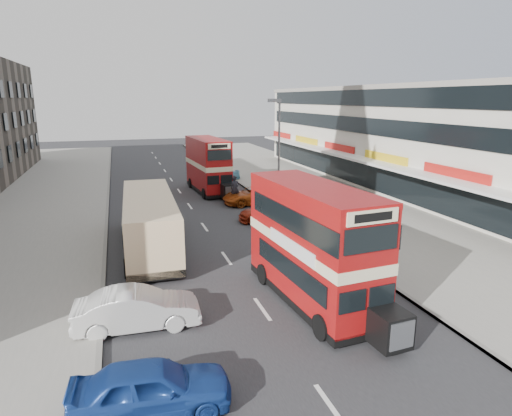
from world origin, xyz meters
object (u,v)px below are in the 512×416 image
object	(u,v)px
car_right_b	(254,195)
bus_main	(313,244)
car_left_near	(151,387)
street_lamp	(278,144)
bus_second	(208,165)
car_left_front	(137,309)
pedestrian_near	(321,202)
car_right_c	(220,174)
coach	(150,220)
car_right_a	(272,212)
cyclist	(235,194)

from	to	relation	value
car_right_b	bus_main	bearing A→B (deg)	-12.04
car_left_near	bus_main	bearing A→B (deg)	-50.85
street_lamp	bus_second	xyz separation A→B (m)	(-4.02, 6.85, -2.36)
street_lamp	bus_second	world-z (taller)	street_lamp
car_left_front	car_right_b	size ratio (longest dim) A/B	0.90
car_left_near	car_right_b	world-z (taller)	car_left_near
bus_main	bus_second	world-z (taller)	bus_main
car_right_b	pedestrian_near	bearing A→B (deg)	30.43
car_right_c	pedestrian_near	size ratio (longest dim) A/B	2.11
coach	pedestrian_near	bearing A→B (deg)	17.21
car_right_a	pedestrian_near	distance (m)	3.69
street_lamp	car_left_near	xyz separation A→B (m)	(-11.17, -20.67, -4.06)
car_right_a	car_right_c	size ratio (longest dim) A/B	1.13
car_left_front	cyclist	distance (m)	19.28
street_lamp	bus_main	xyz separation A→B (m)	(-4.37, -15.96, -2.30)
bus_main	car_left_front	distance (m)	7.15
street_lamp	bus_second	size ratio (longest dim) A/B	0.97
car_right_a	pedestrian_near	size ratio (longest dim) A/B	2.38
car_left_front	cyclist	size ratio (longest dim) A/B	1.96
bus_second	pedestrian_near	size ratio (longest dim) A/B	4.42
bus_main	car_right_c	xyz separation A→B (m)	(2.55, 27.94, -1.80)
car_right_a	coach	bearing A→B (deg)	-60.83
bus_main	car_right_c	distance (m)	28.11
street_lamp	car_right_b	size ratio (longest dim) A/B	1.64
bus_second	car_left_front	bearing A→B (deg)	68.38
car_right_c	cyclist	distance (m)	10.64
bus_main	car_right_a	xyz separation A→B (m)	(2.51, 12.06, -1.83)
car_left_front	coach	bearing A→B (deg)	-4.44
street_lamp	car_left_near	bearing A→B (deg)	-118.39
bus_main	car_left_front	xyz separation A→B (m)	(-6.93, -0.04, -1.75)
car_right_a	cyclist	bearing A→B (deg)	-160.19
car_right_b	car_right_c	xyz separation A→B (m)	(-0.28, 10.74, -0.01)
car_left_near	coach	bearing A→B (deg)	0.12
bus_second	car_right_b	xyz separation A→B (m)	(2.49, -5.61, -1.73)
coach	bus_main	bearing A→B (deg)	-54.86
pedestrian_near	car_left_near	bearing A→B (deg)	34.27
car_right_a	car_right_c	distance (m)	15.88
bus_main	bus_second	bearing A→B (deg)	-95.57
car_left_near	car_right_c	bearing A→B (deg)	-11.57
car_left_near	cyclist	size ratio (longest dim) A/B	1.86
street_lamp	cyclist	world-z (taller)	street_lamp
street_lamp	cyclist	distance (m)	5.17
bus_second	car_right_c	bearing A→B (deg)	-117.25
street_lamp	coach	world-z (taller)	street_lamp
car_right_b	bus_second	bearing A→B (deg)	-158.73
pedestrian_near	street_lamp	bearing A→B (deg)	-83.12
bus_second	cyclist	xyz separation A→B (m)	(1.00, -5.44, -1.59)
car_left_near	car_right_b	bearing A→B (deg)	-19.32
bus_second	car_right_b	distance (m)	6.37
car_right_c	bus_second	bearing A→B (deg)	-18.14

